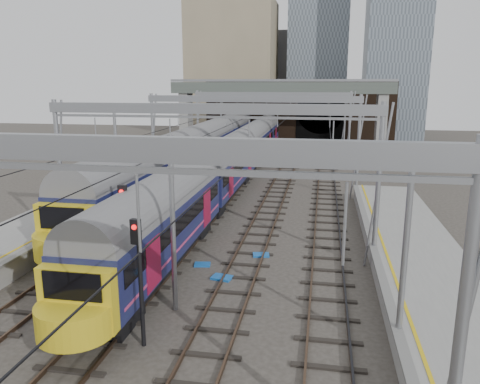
% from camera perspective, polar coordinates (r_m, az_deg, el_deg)
% --- Properties ---
extents(ground, '(160.00, 160.00, 0.00)m').
position_cam_1_polar(ground, '(17.80, -9.89, -16.80)').
color(ground, '#38332D').
rests_on(ground, ground).
extents(platform_right, '(4.32, 47.00, 1.12)m').
position_cam_1_polar(platform_right, '(16.03, 26.88, -19.50)').
color(platform_right, gray).
rests_on(platform_right, ground).
extents(tracks, '(14.40, 80.00, 0.22)m').
position_cam_1_polar(tracks, '(31.21, -0.54, -3.22)').
color(tracks, '#4C3828').
rests_on(tracks, ground).
extents(overhead_line, '(16.80, 80.00, 8.00)m').
position_cam_1_polar(overhead_line, '(36.40, 1.35, 9.62)').
color(overhead_line, gray).
rests_on(overhead_line, ground).
extents(retaining_wall, '(28.00, 2.75, 9.00)m').
position_cam_1_polar(retaining_wall, '(66.63, 6.61, 9.24)').
color(retaining_wall, black).
rests_on(retaining_wall, ground).
extents(overbridge, '(28.00, 3.00, 9.25)m').
position_cam_1_polar(overbridge, '(60.69, 4.97, 11.67)').
color(overbridge, gray).
rests_on(overbridge, ground).
extents(city_skyline, '(37.50, 27.50, 60.00)m').
position_cam_1_polar(city_skyline, '(85.34, 8.63, 18.61)').
color(city_skyline, tan).
rests_on(city_skyline, ground).
extents(train_main, '(2.66, 61.58, 4.63)m').
position_cam_1_polar(train_main, '(44.33, 0.21, 4.85)').
color(train_main, black).
rests_on(train_main, ground).
extents(train_second, '(2.97, 68.51, 5.05)m').
position_cam_1_polar(train_second, '(54.53, -2.19, 6.61)').
color(train_second, black).
rests_on(train_second, ground).
extents(signal_near_left, '(0.34, 0.47, 4.83)m').
position_cam_1_polar(signal_near_left, '(19.87, -13.76, -4.13)').
color(signal_near_left, black).
rests_on(signal_near_left, ground).
extents(signal_near_centre, '(0.35, 0.46, 4.59)m').
position_cam_1_polar(signal_near_centre, '(15.94, -12.21, -8.92)').
color(signal_near_centre, black).
rests_on(signal_near_centre, ground).
extents(equip_cover_a, '(0.86, 0.67, 0.09)m').
position_cam_1_polar(equip_cover_a, '(23.53, -4.61, -8.80)').
color(equip_cover_a, blue).
rests_on(equip_cover_a, ground).
extents(equip_cover_b, '(1.02, 0.81, 0.11)m').
position_cam_1_polar(equip_cover_b, '(21.98, -2.22, -10.38)').
color(equip_cover_b, blue).
rests_on(equip_cover_b, ground).
extents(equip_cover_c, '(0.93, 0.73, 0.10)m').
position_cam_1_polar(equip_cover_c, '(24.70, 2.58, -7.66)').
color(equip_cover_c, blue).
rests_on(equip_cover_c, ground).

